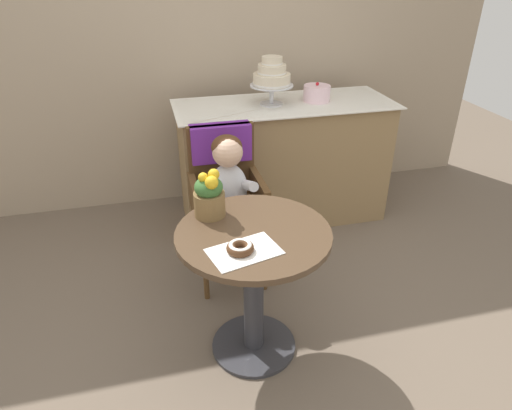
{
  "coord_description": "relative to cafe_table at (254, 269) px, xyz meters",
  "views": [
    {
      "loc": [
        -0.42,
        -1.7,
        1.83
      ],
      "look_at": [
        0.05,
        0.15,
        0.77
      ],
      "focal_mm": 31.93,
      "sensor_mm": 36.0,
      "label": 1
    }
  ],
  "objects": [
    {
      "name": "flower_vase",
      "position": [
        -0.17,
        0.2,
        0.32
      ],
      "size": [
        0.15,
        0.15,
        0.24
      ],
      "color": "brown",
      "rests_on": "cafe_table"
    },
    {
      "name": "wicker_chair",
      "position": [
        -0.0,
        0.72,
        0.13
      ],
      "size": [
        0.42,
        0.45,
        0.95
      ],
      "rotation": [
        0.0,
        0.0,
        -0.1
      ],
      "color": "brown",
      "rests_on": "ground"
    },
    {
      "name": "cafe_table",
      "position": [
        0.0,
        0.0,
        0.0
      ],
      "size": [
        0.72,
        0.72,
        0.72
      ],
      "color": "#4C3826",
      "rests_on": "ground"
    },
    {
      "name": "seated_child",
      "position": [
        -0.0,
        0.57,
        0.17
      ],
      "size": [
        0.27,
        0.32,
        0.73
      ],
      "color": "silver",
      "rests_on": "ground"
    },
    {
      "name": "tiered_cake_stand",
      "position": [
        0.45,
        1.3,
        0.59
      ],
      "size": [
        0.3,
        0.3,
        0.33
      ],
      "color": "silver",
      "rests_on": "display_counter"
    },
    {
      "name": "ground_plane",
      "position": [
        0.0,
        0.0,
        -0.51
      ],
      "size": [
        8.0,
        8.0,
        0.0
      ],
      "primitive_type": "plane",
      "color": "#6B5B4C"
    },
    {
      "name": "display_counter",
      "position": [
        0.55,
        1.3,
        -0.05
      ],
      "size": [
        1.56,
        0.62,
        0.9
      ],
      "color": "#93754C",
      "rests_on": "ground"
    },
    {
      "name": "back_wall",
      "position": [
        0.0,
        1.85,
        0.84
      ],
      "size": [
        4.8,
        0.1,
        2.7
      ],
      "primitive_type": "cube",
      "color": "tan",
      "rests_on": "ground"
    },
    {
      "name": "paper_napkin",
      "position": [
        -0.08,
        -0.15,
        0.21
      ],
      "size": [
        0.33,
        0.26,
        0.0
      ],
      "primitive_type": "cube",
      "rotation": [
        0.0,
        0.0,
        0.25
      ],
      "color": "white",
      "rests_on": "cafe_table"
    },
    {
      "name": "round_layer_cake",
      "position": [
        0.79,
        1.3,
        0.45
      ],
      "size": [
        0.19,
        0.19,
        0.14
      ],
      "color": "silver",
      "rests_on": "display_counter"
    },
    {
      "name": "donut_front",
      "position": [
        -0.09,
        -0.14,
        0.23
      ],
      "size": [
        0.12,
        0.12,
        0.04
      ],
      "color": "#4C2D19",
      "rests_on": "cafe_table"
    }
  ]
}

